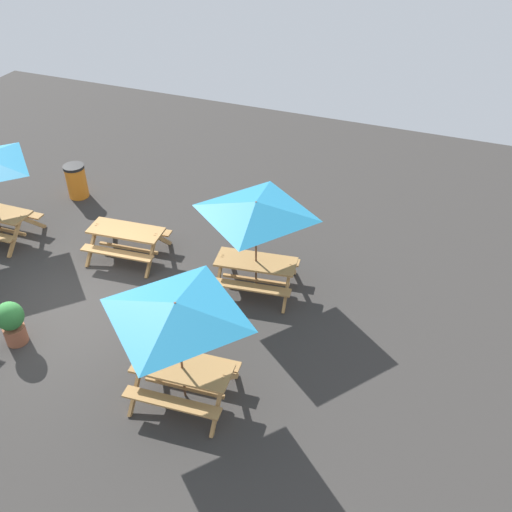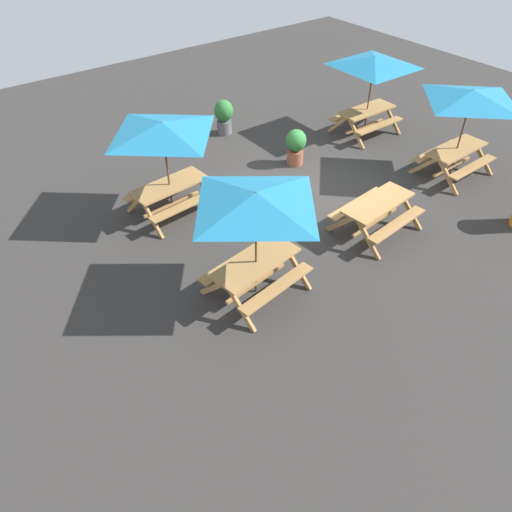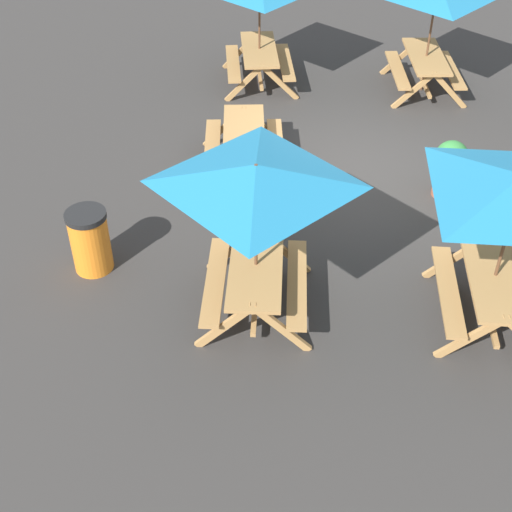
# 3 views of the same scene
# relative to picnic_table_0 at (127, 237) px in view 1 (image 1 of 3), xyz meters

# --- Properties ---
(ground_plane) EXTENTS (24.00, 24.00, 0.00)m
(ground_plane) POSITION_rel_picnic_table_0_xyz_m (0.02, -2.01, -0.56)
(ground_plane) COLOR #33302D
(ground_plane) RESTS_ON ground
(picnic_table_0) EXTENTS (1.92, 1.68, 0.81)m
(picnic_table_0) POSITION_rel_picnic_table_0_xyz_m (0.00, 0.00, 0.00)
(picnic_table_0) COLOR #A87A44
(picnic_table_0) RESTS_ON ground
(picnic_table_1) EXTENTS (2.26, 2.26, 2.34)m
(picnic_table_1) POSITION_rel_picnic_table_0_xyz_m (3.38, -0.01, 1.43)
(picnic_table_1) COLOR #A87A44
(picnic_table_1) RESTS_ON ground
(picnic_table_4) EXTENTS (2.17, 2.17, 2.34)m
(picnic_table_4) POSITION_rel_picnic_table_0_xyz_m (3.30, -3.43, 1.43)
(picnic_table_4) COLOR #A87A44
(picnic_table_4) RESTS_ON ground
(trash_bin_orange) EXTENTS (0.59, 0.59, 0.98)m
(trash_bin_orange) POSITION_rel_picnic_table_0_xyz_m (-2.87, 1.96, -0.07)
(trash_bin_orange) COLOR orange
(trash_bin_orange) RESTS_ON ground
(potted_plant_1) EXTENTS (0.56, 0.56, 1.00)m
(potted_plant_1) POSITION_rel_picnic_table_0_xyz_m (-0.57, -3.42, -0.01)
(potted_plant_1) COLOR #935138
(potted_plant_1) RESTS_ON ground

